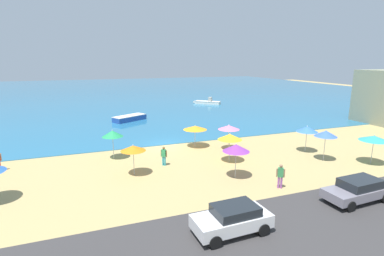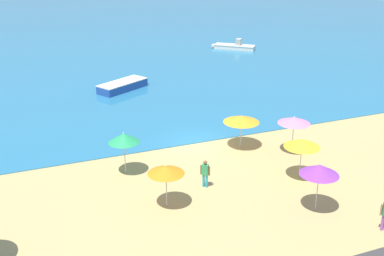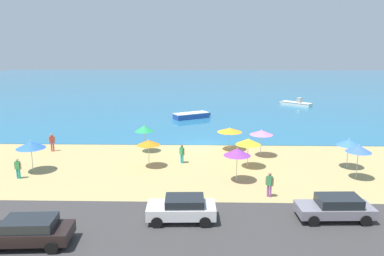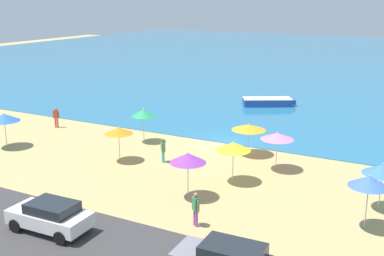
{
  "view_description": "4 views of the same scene",
  "coord_description": "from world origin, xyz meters",
  "px_view_note": "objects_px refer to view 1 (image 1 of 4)",
  "views": [
    {
      "loc": [
        -7.9,
        -28.51,
        8.55
      ],
      "look_at": [
        3.78,
        2.57,
        0.94
      ],
      "focal_mm": 28.0,
      "sensor_mm": 36.0,
      "label": 1
    },
    {
      "loc": [
        -11.38,
        -27.49,
        12.99
      ],
      "look_at": [
        -0.52,
        -0.61,
        1.43
      ],
      "focal_mm": 45.0,
      "sensor_mm": 36.0,
      "label": 2
    },
    {
      "loc": [
        -0.22,
        -36.36,
        9.99
      ],
      "look_at": [
        -1.08,
        -1.23,
        2.06
      ],
      "focal_mm": 35.0,
      "sensor_mm": 36.0,
      "label": 3
    },
    {
      "loc": [
        14.12,
        -31.38,
        10.55
      ],
      "look_at": [
        -1.98,
        -1.46,
        1.29
      ],
      "focal_mm": 45.0,
      "sensor_mm": 36.0,
      "label": 4
    }
  ],
  "objects_px": {
    "beach_umbrella_3": "(133,148)",
    "beach_umbrella_4": "(112,134)",
    "beach_umbrella_8": "(195,128)",
    "skiff_nearshore": "(208,102)",
    "beach_umbrella_5": "(229,127)",
    "bather_3": "(164,155)",
    "beach_umbrella_2": "(230,137)",
    "parked_car_2": "(232,219)",
    "beach_umbrella_9": "(236,148)",
    "beach_umbrella_1": "(374,138)",
    "skiff_offshore": "(130,118)",
    "parked_car_0": "(358,189)",
    "bather_2": "(280,175)",
    "beach_umbrella_0": "(307,129)",
    "beach_umbrella_6": "(326,134)"
  },
  "relations": [
    {
      "from": "beach_umbrella_2",
      "to": "parked_car_2",
      "type": "distance_m",
      "value": 10.99
    },
    {
      "from": "beach_umbrella_3",
      "to": "beach_umbrella_8",
      "type": "height_order",
      "value": "beach_umbrella_3"
    },
    {
      "from": "skiff_offshore",
      "to": "beach_umbrella_1",
      "type": "bearing_deg",
      "value": -57.44
    },
    {
      "from": "beach_umbrella_2",
      "to": "beach_umbrella_9",
      "type": "distance_m",
      "value": 3.49
    },
    {
      "from": "beach_umbrella_2",
      "to": "beach_umbrella_6",
      "type": "xyz_separation_m",
      "value": [
        7.87,
        -2.51,
        0.18
      ]
    },
    {
      "from": "beach_umbrella_2",
      "to": "beach_umbrella_5",
      "type": "height_order",
      "value": "beach_umbrella_2"
    },
    {
      "from": "bather_2",
      "to": "skiff_nearshore",
      "type": "xyz_separation_m",
      "value": [
        11.17,
        37.94,
        -0.57
      ]
    },
    {
      "from": "beach_umbrella_4",
      "to": "bather_2",
      "type": "relative_size",
      "value": 1.54
    },
    {
      "from": "bather_3",
      "to": "skiff_nearshore",
      "type": "distance_m",
      "value": 35.39
    },
    {
      "from": "beach_umbrella_1",
      "to": "skiff_nearshore",
      "type": "bearing_deg",
      "value": 88.5
    },
    {
      "from": "bather_3",
      "to": "beach_umbrella_8",
      "type": "bearing_deg",
      "value": 43.6
    },
    {
      "from": "beach_umbrella_5",
      "to": "parked_car_0",
      "type": "height_order",
      "value": "beach_umbrella_5"
    },
    {
      "from": "parked_car_0",
      "to": "beach_umbrella_5",
      "type": "bearing_deg",
      "value": 100.61
    },
    {
      "from": "beach_umbrella_6",
      "to": "bather_3",
      "type": "relative_size",
      "value": 1.68
    },
    {
      "from": "skiff_nearshore",
      "to": "beach_umbrella_2",
      "type": "bearing_deg",
      "value": -110.42
    },
    {
      "from": "parked_car_2",
      "to": "skiff_nearshore",
      "type": "bearing_deg",
      "value": 68.04
    },
    {
      "from": "bather_3",
      "to": "parked_car_0",
      "type": "relative_size",
      "value": 0.37
    },
    {
      "from": "beach_umbrella_0",
      "to": "bather_3",
      "type": "bearing_deg",
      "value": 175.72
    },
    {
      "from": "beach_umbrella_9",
      "to": "beach_umbrella_1",
      "type": "bearing_deg",
      "value": -6.35
    },
    {
      "from": "beach_umbrella_3",
      "to": "parked_car_2",
      "type": "xyz_separation_m",
      "value": [
        3.22,
        -9.64,
        -1.28
      ]
    },
    {
      "from": "beach_umbrella_8",
      "to": "bather_2",
      "type": "distance_m",
      "value": 11.43
    },
    {
      "from": "beach_umbrella_2",
      "to": "beach_umbrella_6",
      "type": "relative_size",
      "value": 0.93
    },
    {
      "from": "beach_umbrella_2",
      "to": "bather_2",
      "type": "distance_m",
      "value": 6.19
    },
    {
      "from": "beach_umbrella_0",
      "to": "beach_umbrella_9",
      "type": "distance_m",
      "value": 9.92
    },
    {
      "from": "parked_car_0",
      "to": "skiff_nearshore",
      "type": "bearing_deg",
      "value": 79.08
    },
    {
      "from": "beach_umbrella_3",
      "to": "bather_2",
      "type": "height_order",
      "value": "beach_umbrella_3"
    },
    {
      "from": "beach_umbrella_3",
      "to": "bather_2",
      "type": "relative_size",
      "value": 1.4
    },
    {
      "from": "beach_umbrella_8",
      "to": "skiff_nearshore",
      "type": "distance_m",
      "value": 29.74
    },
    {
      "from": "parked_car_2",
      "to": "beach_umbrella_4",
      "type": "bearing_deg",
      "value": 106.79
    },
    {
      "from": "parked_car_0",
      "to": "parked_car_2",
      "type": "bearing_deg",
      "value": -177.48
    },
    {
      "from": "beach_umbrella_3",
      "to": "beach_umbrella_4",
      "type": "xyz_separation_m",
      "value": [
        -1.02,
        4.42,
        0.18
      ]
    },
    {
      "from": "beach_umbrella_2",
      "to": "parked_car_0",
      "type": "height_order",
      "value": "beach_umbrella_2"
    },
    {
      "from": "skiff_offshore",
      "to": "beach_umbrella_4",
      "type": "bearing_deg",
      "value": -103.9
    },
    {
      "from": "beach_umbrella_1",
      "to": "beach_umbrella_6",
      "type": "bearing_deg",
      "value": 145.38
    },
    {
      "from": "bather_3",
      "to": "beach_umbrella_0",
      "type": "bearing_deg",
      "value": -4.28
    },
    {
      "from": "beach_umbrella_2",
      "to": "beach_umbrella_6",
      "type": "distance_m",
      "value": 8.26
    },
    {
      "from": "beach_umbrella_9",
      "to": "parked_car_2",
      "type": "height_order",
      "value": "beach_umbrella_9"
    },
    {
      "from": "beach_umbrella_1",
      "to": "skiff_offshore",
      "type": "relative_size",
      "value": 0.48
    },
    {
      "from": "beach_umbrella_6",
      "to": "beach_umbrella_8",
      "type": "distance_m",
      "value": 11.86
    },
    {
      "from": "beach_umbrella_5",
      "to": "parked_car_0",
      "type": "xyz_separation_m",
      "value": [
        2.35,
        -12.56,
        -1.41
      ]
    },
    {
      "from": "beach_umbrella_6",
      "to": "beach_umbrella_8",
      "type": "relative_size",
      "value": 1.16
    },
    {
      "from": "parked_car_0",
      "to": "beach_umbrella_9",
      "type": "bearing_deg",
      "value": 130.15
    },
    {
      "from": "beach_umbrella_2",
      "to": "parked_car_0",
      "type": "bearing_deg",
      "value": -67.26
    },
    {
      "from": "beach_umbrella_6",
      "to": "parked_car_2",
      "type": "height_order",
      "value": "beach_umbrella_6"
    },
    {
      "from": "beach_umbrella_0",
      "to": "parked_car_0",
      "type": "bearing_deg",
      "value": -114.15
    },
    {
      "from": "beach_umbrella_0",
      "to": "bather_3",
      "type": "relative_size",
      "value": 1.56
    },
    {
      "from": "beach_umbrella_4",
      "to": "beach_umbrella_5",
      "type": "relative_size",
      "value": 1.05
    },
    {
      "from": "beach_umbrella_1",
      "to": "beach_umbrella_9",
      "type": "bearing_deg",
      "value": 173.65
    },
    {
      "from": "beach_umbrella_5",
      "to": "bather_3",
      "type": "xyz_separation_m",
      "value": [
        -7.03,
        -2.13,
        -1.31
      ]
    },
    {
      "from": "bather_2",
      "to": "beach_umbrella_8",
      "type": "bearing_deg",
      "value": 99.26
    }
  ]
}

